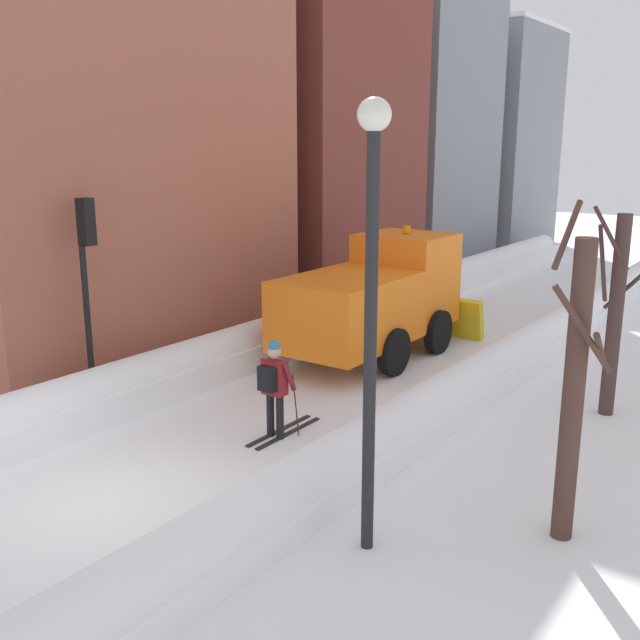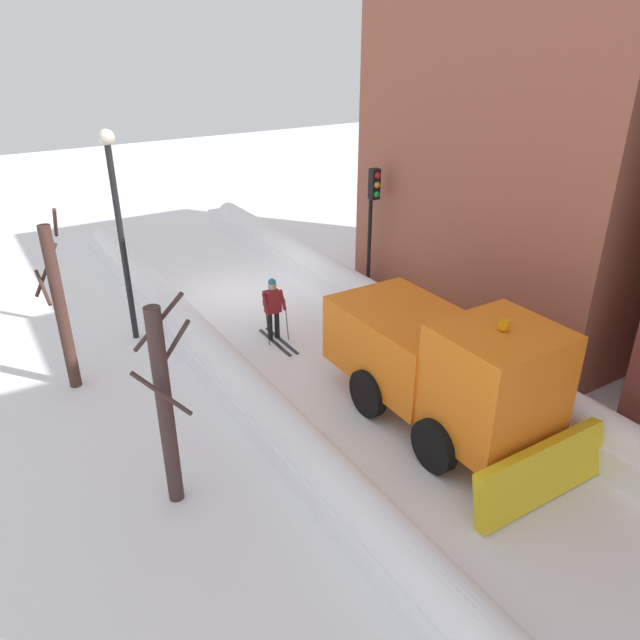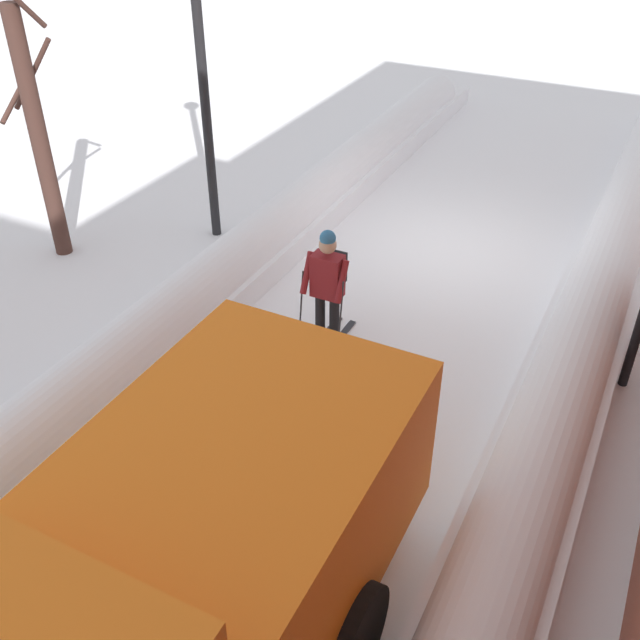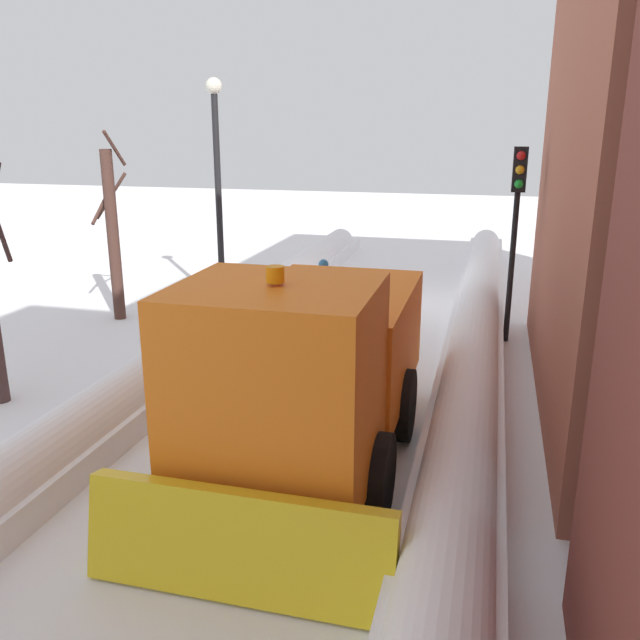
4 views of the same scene
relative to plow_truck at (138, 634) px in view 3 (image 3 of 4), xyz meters
The scene contains 4 objects.
plow_truck is the anchor object (origin of this frame).
skier 5.65m from the plow_truck, 77.46° to the right, with size 0.62×1.80×1.81m.
street_lamp 9.08m from the plow_truck, 59.39° to the right, with size 0.40×0.40×5.68m.
bare_tree_near 8.77m from the plow_truck, 42.04° to the right, with size 0.78×0.88×4.48m.
Camera 3 is at (-3.08, 10.96, 6.19)m, focal length 41.01 mm.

